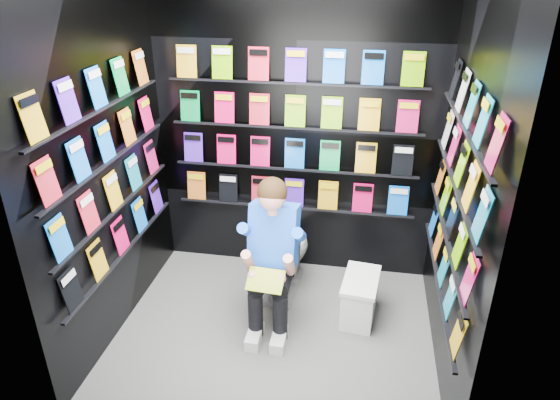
# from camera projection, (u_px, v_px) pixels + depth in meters

# --- Properties ---
(floor) EXTENTS (2.40, 2.40, 0.00)m
(floor) POSITION_uv_depth(u_px,v_px,m) (274.00, 332.00, 3.87)
(floor) COLOR #575755
(floor) RESTS_ON ground
(wall_back) EXTENTS (2.40, 0.04, 2.60)m
(wall_back) POSITION_uv_depth(u_px,v_px,m) (295.00, 132.00, 4.19)
(wall_back) COLOR black
(wall_back) RESTS_ON floor
(wall_front) EXTENTS (2.40, 0.04, 2.60)m
(wall_front) POSITION_uv_depth(u_px,v_px,m) (235.00, 260.00, 2.42)
(wall_front) COLOR black
(wall_front) RESTS_ON floor
(wall_left) EXTENTS (0.04, 2.00, 2.60)m
(wall_left) POSITION_uv_depth(u_px,v_px,m) (105.00, 167.00, 3.49)
(wall_left) COLOR black
(wall_left) RESTS_ON floor
(wall_right) EXTENTS (0.04, 2.00, 2.60)m
(wall_right) POSITION_uv_depth(u_px,v_px,m) (462.00, 192.00, 3.12)
(wall_right) COLOR black
(wall_right) RESTS_ON floor
(comics_back) EXTENTS (2.10, 0.06, 1.37)m
(comics_back) POSITION_uv_depth(u_px,v_px,m) (295.00, 133.00, 4.16)
(comics_back) COLOR #C7175E
(comics_back) RESTS_ON wall_back
(comics_left) EXTENTS (0.06, 1.70, 1.37)m
(comics_left) POSITION_uv_depth(u_px,v_px,m) (109.00, 167.00, 3.48)
(comics_left) COLOR #C7175E
(comics_left) RESTS_ON wall_left
(comics_right) EXTENTS (0.06, 1.70, 1.37)m
(comics_right) POSITION_uv_depth(u_px,v_px,m) (457.00, 191.00, 3.12)
(comics_right) COLOR #C7175E
(comics_right) RESTS_ON wall_right
(toilet) EXTENTS (0.47, 0.78, 0.73)m
(toilet) POSITION_uv_depth(u_px,v_px,m) (283.00, 252.00, 4.24)
(toilet) COLOR silver
(toilet) RESTS_ON floor
(longbox) EXTENTS (0.29, 0.47, 0.33)m
(longbox) POSITION_uv_depth(u_px,v_px,m) (359.00, 299.00, 3.98)
(longbox) COLOR white
(longbox) RESTS_ON floor
(longbox_lid) EXTENTS (0.31, 0.49, 0.03)m
(longbox_lid) POSITION_uv_depth(u_px,v_px,m) (361.00, 280.00, 3.90)
(longbox_lid) COLOR white
(longbox_lid) RESTS_ON longbox
(reader) EXTENTS (0.53, 0.74, 1.31)m
(reader) POSITION_uv_depth(u_px,v_px,m) (274.00, 235.00, 3.74)
(reader) COLOR blue
(reader) RESTS_ON toilet
(held_comic) EXTENTS (0.27, 0.17, 0.11)m
(held_comic) POSITION_uv_depth(u_px,v_px,m) (265.00, 280.00, 3.50)
(held_comic) COLOR #2A9718
(held_comic) RESTS_ON reader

